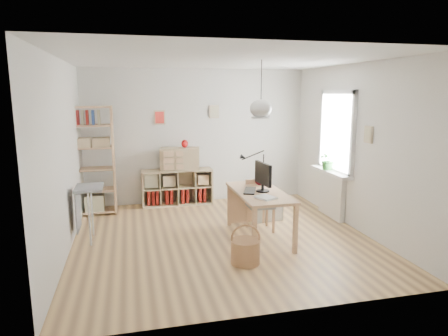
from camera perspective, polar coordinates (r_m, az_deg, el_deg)
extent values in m
plane|color=tan|center=(6.34, -0.25, -9.90)|extent=(4.50, 4.50, 0.00)
plane|color=white|center=(8.19, -3.86, 4.50)|extent=(4.50, 0.00, 4.50)
plane|color=white|center=(3.88, 7.34, -2.51)|extent=(4.50, 0.00, 4.50)
plane|color=white|center=(5.91, -22.01, 1.35)|extent=(0.00, 4.50, 4.50)
plane|color=white|center=(6.87, 18.37, 2.78)|extent=(0.00, 4.50, 4.50)
plane|color=silver|center=(5.95, -0.28, 15.22)|extent=(4.50, 4.50, 0.00)
cylinder|color=black|center=(5.94, 5.35, 11.90)|extent=(0.01, 0.01, 0.68)
ellipsoid|color=white|center=(5.95, 5.29, 8.43)|extent=(0.32, 0.32, 0.27)
cube|color=white|center=(7.35, 15.91, 4.98)|extent=(0.03, 1.00, 1.30)
cube|color=white|center=(6.87, 17.92, 4.50)|extent=(0.06, 0.08, 1.46)
cube|color=white|center=(7.81, 13.82, 5.39)|extent=(0.06, 0.08, 1.46)
cube|color=white|center=(7.31, 16.02, 10.37)|extent=(0.06, 1.16, 0.08)
cube|color=white|center=(7.43, 15.47, -0.32)|extent=(0.06, 1.16, 0.08)
cube|color=white|center=(7.52, 15.16, -3.77)|extent=(0.10, 0.80, 0.80)
cube|color=white|center=(7.41, 14.98, -0.57)|extent=(0.22, 1.20, 0.06)
cube|color=tan|center=(6.13, 5.09, -3.52)|extent=(0.70, 1.50, 0.04)
cube|color=tan|center=(5.51, 4.35, -9.23)|extent=(0.06, 0.06, 0.71)
cube|color=tan|center=(6.79, 0.74, -5.33)|extent=(0.06, 0.06, 0.71)
cube|color=tan|center=(5.71, 10.16, -8.64)|extent=(0.06, 0.06, 0.71)
cube|color=tan|center=(6.96, 5.56, -4.99)|extent=(0.06, 0.06, 0.71)
cube|color=tan|center=(8.18, -6.62, -5.10)|extent=(1.40, 0.38, 0.03)
cube|color=tan|center=(8.02, -6.73, -0.35)|extent=(1.40, 0.38, 0.03)
cube|color=tan|center=(8.04, -11.53, -2.97)|extent=(0.03, 0.38, 0.72)
cube|color=tan|center=(8.19, -1.91, -2.50)|extent=(0.03, 0.38, 0.72)
cube|color=tan|center=(8.26, -6.82, -2.46)|extent=(1.40, 0.02, 0.72)
cube|color=maroon|center=(8.11, -10.75, -4.07)|extent=(0.06, 0.26, 0.30)
cube|color=maroon|center=(8.11, -10.11, -4.04)|extent=(0.05, 0.26, 0.30)
cube|color=maroon|center=(8.11, -9.55, -4.02)|extent=(0.05, 0.26, 0.30)
cube|color=maroon|center=(8.13, -8.21, -3.95)|extent=(0.05, 0.26, 0.30)
cube|color=maroon|center=(8.14, -7.58, -3.92)|extent=(0.05, 0.26, 0.30)
cube|color=maroon|center=(8.16, -5.97, -3.84)|extent=(0.06, 0.26, 0.30)
cube|color=maroon|center=(8.17, -5.34, -3.81)|extent=(0.06, 0.26, 0.30)
cube|color=maroon|center=(8.21, -3.54, -3.71)|extent=(0.06, 0.26, 0.30)
cube|color=maroon|center=(8.23, -2.92, -3.68)|extent=(0.05, 0.26, 0.30)
cube|color=tan|center=(7.75, -21.10, 0.84)|extent=(0.04, 0.38, 2.00)
cube|color=tan|center=(7.68, -15.48, 1.09)|extent=(0.04, 0.38, 2.00)
cube|color=tan|center=(7.92, -17.90, -5.83)|extent=(0.76, 0.38, 0.03)
cube|color=tan|center=(7.81, -18.07, -3.01)|extent=(0.76, 0.38, 0.03)
cube|color=tan|center=(7.73, -18.24, -0.13)|extent=(0.76, 0.38, 0.03)
cube|color=tan|center=(7.67, -18.41, 2.81)|extent=(0.76, 0.38, 0.03)
cube|color=tan|center=(7.63, -18.59, 5.78)|extent=(0.76, 0.38, 0.03)
cube|color=tan|center=(7.61, -18.74, 8.25)|extent=(0.76, 0.38, 0.03)
cube|color=#274690|center=(7.65, -20.75, 6.75)|extent=(0.04, 0.18, 0.26)
cube|color=maroon|center=(7.64, -20.16, 6.78)|extent=(0.04, 0.18, 0.26)
cube|color=beige|center=(7.63, -19.56, 6.82)|extent=(0.04, 0.18, 0.26)
cube|color=maroon|center=(7.62, -18.95, 6.85)|extent=(0.04, 0.18, 0.26)
cube|color=#274690|center=(7.62, -18.20, 6.89)|extent=(0.04, 0.18, 0.26)
cube|color=beige|center=(7.61, -17.45, 6.93)|extent=(0.04, 0.18, 0.26)
cube|color=gray|center=(6.32, -18.72, -2.69)|extent=(0.40, 0.55, 0.04)
cylinder|color=white|center=(6.21, -18.66, -6.92)|extent=(0.03, 0.03, 0.82)
cylinder|color=white|center=(6.63, -18.34, -5.79)|extent=(0.03, 0.03, 0.82)
cube|color=gray|center=(6.42, -20.15, -5.62)|extent=(0.02, 0.50, 0.62)
cube|color=gray|center=(6.55, 5.20, -5.28)|extent=(0.41, 0.41, 0.06)
cube|color=tan|center=(6.41, 4.14, -7.77)|extent=(0.03, 0.03, 0.40)
cube|color=tan|center=(6.73, 3.32, -6.87)|extent=(0.03, 0.03, 0.40)
cube|color=tan|center=(6.51, 7.09, -7.53)|extent=(0.03, 0.03, 0.40)
cube|color=tan|center=(6.83, 6.13, -6.66)|extent=(0.03, 0.03, 0.40)
cube|color=tan|center=(6.67, 4.77, -3.12)|extent=(0.40, 0.04, 0.36)
cylinder|color=#AE7D4E|center=(5.40, 3.07, -11.85)|extent=(0.39, 0.39, 0.32)
torus|color=#AE7D4E|center=(5.34, 3.09, -10.03)|extent=(0.39, 0.09, 0.39)
cube|color=silver|center=(7.25, 5.83, -7.21)|extent=(0.58, 0.44, 0.02)
cube|color=silver|center=(7.10, 3.96, -6.46)|extent=(0.07, 0.37, 0.28)
cube|color=silver|center=(7.32, 7.68, -5.99)|extent=(0.07, 0.37, 0.28)
cube|color=silver|center=(7.06, 6.50, -6.61)|extent=(0.54, 0.09, 0.28)
cube|color=silver|center=(7.36, 5.23, -5.86)|extent=(0.54, 0.09, 0.28)
cube|color=silver|center=(7.43, 4.72, -3.61)|extent=(0.56, 0.25, 0.35)
sphere|color=gold|center=(7.08, 5.11, -5.96)|extent=(0.12, 0.12, 0.12)
sphere|color=blue|center=(7.27, 6.35, -5.55)|extent=(0.12, 0.12, 0.12)
sphere|color=#DC491B|center=(7.16, 5.79, -5.78)|extent=(0.12, 0.12, 0.12)
sphere|color=green|center=(7.19, 7.19, -5.75)|extent=(0.12, 0.12, 0.12)
cylinder|color=black|center=(6.12, 5.56, -3.27)|extent=(0.20, 0.20, 0.02)
cylinder|color=black|center=(6.10, 5.57, -2.77)|extent=(0.05, 0.05, 0.09)
cube|color=black|center=(6.06, 5.60, -0.81)|extent=(0.10, 0.51, 0.33)
cube|color=black|center=(6.11, 3.71, -3.25)|extent=(0.31, 0.47, 0.02)
cylinder|color=black|center=(6.77, 5.61, -1.79)|extent=(0.07, 0.07, 0.05)
cylinder|color=black|center=(6.72, 5.65, 0.08)|extent=(0.02, 0.02, 0.45)
cone|color=black|center=(6.48, 2.77, 1.54)|extent=(0.11, 0.08, 0.11)
sphere|color=#530B11|center=(6.51, 5.13, -1.75)|extent=(0.17, 0.17, 0.17)
cube|color=white|center=(5.73, 5.98, -4.21)|extent=(0.32, 0.34, 0.03)
cube|color=tan|center=(7.98, -6.32, 1.32)|extent=(0.82, 0.48, 0.44)
ellipsoid|color=#AC0E0F|center=(7.95, -5.64, 3.47)|extent=(0.13, 0.13, 0.16)
imported|color=#286C29|center=(7.43, 14.65, 1.14)|extent=(0.34, 0.30, 0.36)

